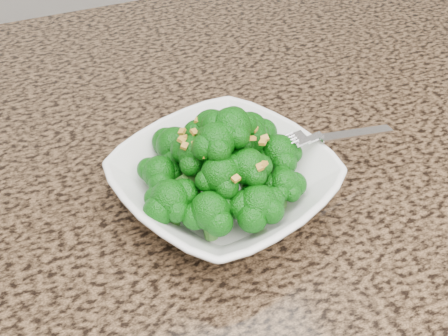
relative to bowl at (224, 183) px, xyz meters
name	(u,v)px	position (x,y,z in m)	size (l,w,h in m)	color
granite_counter	(118,233)	(-0.12, 0.01, -0.04)	(1.64, 1.04, 0.03)	brown
bowl	(224,183)	(0.00, 0.00, 0.00)	(0.22, 0.22, 0.05)	white
broccoli_pile	(224,136)	(0.00, 0.00, 0.07)	(0.20, 0.20, 0.08)	#0C5A0A
garlic_topping	(224,102)	(0.00, 0.00, 0.11)	(0.12, 0.12, 0.01)	gold
fork	(317,137)	(0.11, 0.00, 0.03)	(0.17, 0.03, 0.01)	silver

